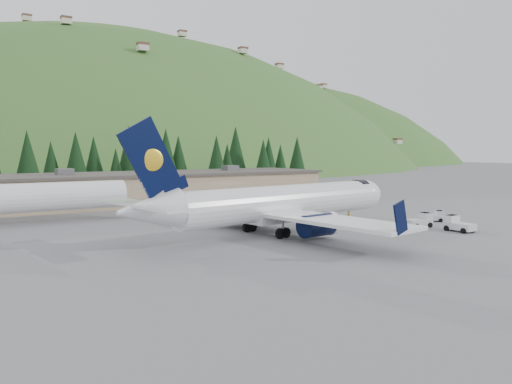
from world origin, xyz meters
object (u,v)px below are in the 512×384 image
object	(u,v)px
airliner	(279,204)
second_airliner	(8,198)
baggage_tug_c	(457,224)
terminal_building	(127,188)
baggage_tug_b	(434,217)
baggage_tug_a	(420,221)
ramp_worker	(349,220)

from	to	relation	value
airliner	second_airliner	size ratio (longest dim) A/B	1.31
baggage_tug_c	terminal_building	size ratio (longest dim) A/B	0.05
baggage_tug_b	baggage_tug_a	bearing A→B (deg)	-120.90
second_airliner	baggage_tug_a	size ratio (longest dim) A/B	8.41
baggage_tug_b	baggage_tug_c	distance (m)	7.62
baggage_tug_a	ramp_worker	world-z (taller)	ramp_worker
baggage_tug_a	baggage_tug_c	distance (m)	4.37
airliner	baggage_tug_b	distance (m)	22.12
ramp_worker	second_airliner	bearing A→B (deg)	-57.09
baggage_tug_a	terminal_building	world-z (taller)	terminal_building
baggage_tug_a	ramp_worker	xyz separation A→B (m)	(-6.86, 4.74, 0.09)
airliner	baggage_tug_a	size ratio (longest dim) A/B	11.02
baggage_tug_b	terminal_building	bearing A→B (deg)	159.28
baggage_tug_a	ramp_worker	distance (m)	8.34
second_airliner	terminal_building	xyz separation A→B (m)	(19.91, 16.00, -0.70)
airliner	baggage_tug_b	bearing A→B (deg)	-16.70
airliner	baggage_tug_c	xyz separation A→B (m)	(17.42, -9.82, -2.41)
second_airliner	terminal_building	bearing A→B (deg)	38.78
second_airliner	baggage_tug_a	world-z (taller)	second_airliner
terminal_building	ramp_worker	bearing A→B (deg)	-70.78
second_airliner	ramp_worker	world-z (taller)	second_airliner
second_airliner	ramp_worker	xyz separation A→B (m)	(33.49, -22.96, -2.49)
airliner	baggage_tug_c	bearing A→B (deg)	-36.92
baggage_tug_b	terminal_building	world-z (taller)	terminal_building
terminal_building	ramp_worker	size ratio (longest dim) A/B	42.79
second_airliner	baggage_tug_a	xyz separation A→B (m)	(40.35, -27.70, -2.59)
airliner	terminal_building	distance (m)	38.35
airliner	terminal_building	xyz separation A→B (m)	(-3.97, 38.14, -0.56)
terminal_building	baggage_tug_c	bearing A→B (deg)	-65.97
baggage_tug_a	baggage_tug_c	xyz separation A→B (m)	(0.94, -4.26, 0.03)
baggage_tug_b	ramp_worker	bearing A→B (deg)	-154.92
airliner	baggage_tug_c	world-z (taller)	airliner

